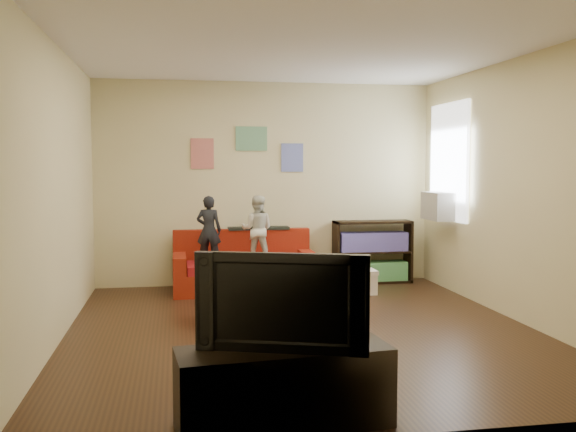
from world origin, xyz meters
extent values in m
cube|color=#372011|center=(0.00, 0.00, -0.01)|extent=(4.50, 5.00, 0.01)
cube|color=white|center=(0.00, 0.00, 2.71)|extent=(4.50, 5.00, 0.01)
cube|color=beige|center=(0.00, 2.50, 1.35)|extent=(4.50, 0.01, 2.70)
cube|color=beige|center=(0.00, -2.50, 1.35)|extent=(4.50, 0.01, 2.70)
cube|color=beige|center=(-2.25, 0.00, 1.35)|extent=(0.01, 5.00, 2.70)
cube|color=beige|center=(2.25, 0.00, 1.35)|extent=(0.01, 5.00, 2.70)
cube|color=maroon|center=(-0.35, 2.00, 0.13)|extent=(1.79, 0.80, 0.27)
cube|color=maroon|center=(-0.35, 2.32, 0.51)|extent=(1.79, 0.16, 0.49)
cube|color=maroon|center=(-1.17, 2.00, 0.38)|extent=(0.16, 0.80, 0.22)
cube|color=maroon|center=(0.46, 2.00, 0.38)|extent=(0.16, 0.80, 0.22)
cube|color=maroon|center=(-0.84, 1.94, 0.32)|extent=(0.46, 0.61, 0.11)
cube|color=maroon|center=(-0.35, 1.94, 0.32)|extent=(0.46, 0.61, 0.11)
cube|color=maroon|center=(0.14, 1.94, 0.32)|extent=(0.46, 0.61, 0.11)
cube|color=black|center=(-0.13, 2.32, 0.77)|extent=(0.80, 0.20, 0.04)
imported|color=black|center=(-0.80, 1.90, 0.80)|extent=(0.35, 0.28, 0.85)
imported|color=silver|center=(-0.20, 1.90, 0.80)|extent=(0.48, 0.42, 0.85)
cube|color=#A98952|center=(-0.45, 0.40, 0.45)|extent=(1.06, 0.59, 0.05)
cylinder|color=#A98952|center=(-0.93, 0.16, 0.21)|extent=(0.06, 0.06, 0.43)
cylinder|color=#A98952|center=(0.03, 0.16, 0.21)|extent=(0.06, 0.06, 0.43)
cylinder|color=#A98952|center=(-0.93, 0.64, 0.21)|extent=(0.06, 0.06, 0.43)
cylinder|color=#A98952|center=(0.03, 0.64, 0.21)|extent=(0.06, 0.06, 0.43)
cube|color=black|center=(-0.70, 0.28, 0.49)|extent=(0.18, 0.17, 0.02)
cube|color=silver|center=(-0.25, 0.45, 0.49)|extent=(0.14, 0.06, 0.03)
cube|color=black|center=(0.92, 2.30, 0.42)|extent=(0.03, 0.32, 0.85)
cube|color=black|center=(1.94, 2.30, 0.42)|extent=(0.03, 0.32, 0.85)
cube|color=black|center=(1.43, 2.30, 0.02)|extent=(1.06, 0.32, 0.03)
cube|color=black|center=(1.43, 2.30, 0.83)|extent=(1.06, 0.32, 0.03)
cube|color=black|center=(1.43, 2.30, 0.42)|extent=(0.99, 0.32, 0.03)
cube|color=#3F8C47|center=(1.43, 2.30, 0.16)|extent=(0.93, 0.27, 0.25)
cube|color=#463F8C|center=(1.43, 2.30, 0.56)|extent=(0.93, 0.27, 0.25)
cube|color=white|center=(2.22, 1.65, 1.64)|extent=(0.04, 1.08, 1.48)
cube|color=#B7B2A3|center=(2.10, 1.65, 1.08)|extent=(0.28, 0.55, 0.35)
cube|color=#D87266|center=(-0.85, 2.48, 1.75)|extent=(0.30, 0.01, 0.40)
cube|color=#72B27F|center=(-0.20, 2.48, 1.95)|extent=(0.42, 0.01, 0.32)
cube|color=#727FCC|center=(0.35, 2.48, 1.70)|extent=(0.30, 0.01, 0.38)
cube|color=white|center=(1.03, 1.61, 0.12)|extent=(0.41, 0.31, 0.25)
cube|color=white|center=(1.03, 1.61, 0.27)|extent=(0.43, 0.33, 0.05)
cube|color=black|center=(1.03, 1.45, 0.13)|extent=(0.19, 0.00, 0.06)
cube|color=black|center=(-0.56, -2.25, 0.25)|extent=(1.35, 0.56, 0.49)
imported|color=black|center=(-0.56, -2.25, 0.79)|extent=(1.03, 0.46, 0.60)
sphere|color=silver|center=(0.33, 0.47, 0.05)|extent=(0.10, 0.10, 0.09)
camera|label=1|loc=(-1.19, -6.03, 1.61)|focal=40.00mm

